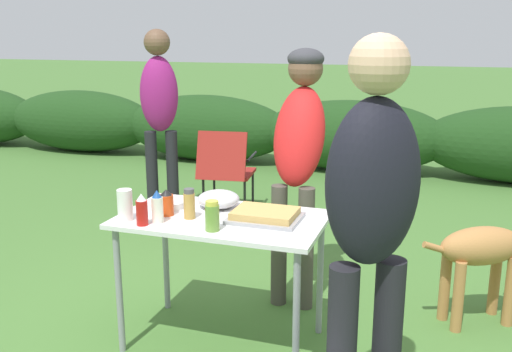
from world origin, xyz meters
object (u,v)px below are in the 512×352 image
folding_table (222,231)px  dog (488,251)px  mixing_bowl (219,199)px  paper_cup_stack (125,205)px  camp_chair_green_behind_table (226,167)px  plate_stack (167,204)px  food_tray (265,215)px  relish_jar (212,216)px  mayo_bottle (157,207)px  hot_sauce_bottle (166,203)px  ketchup_bottle (142,210)px  standing_person_with_beanie (371,213)px  spice_jar (189,204)px  standing_person_in_red_jacket (299,144)px  standing_person_in_navy_coat (160,106)px

folding_table → dog: size_ratio=1.49×
dog → mixing_bowl: bearing=-100.2°
paper_cup_stack → camp_chair_green_behind_table: 2.45m
plate_stack → paper_cup_stack: size_ratio=1.22×
folding_table → food_tray: food_tray is taller
mixing_bowl → relish_jar: 0.40m
mayo_bottle → camp_chair_green_behind_table: 2.46m
relish_jar → plate_stack: bearing=144.8°
hot_sauce_bottle → ketchup_bottle: bearing=-102.6°
standing_person_with_beanie → camp_chair_green_behind_table: standing_person_with_beanie is taller
mixing_bowl → spice_jar: spice_jar is taller
mixing_bowl → paper_cup_stack: size_ratio=1.43×
spice_jar → hot_sauce_bottle: size_ratio=1.13×
standing_person_in_red_jacket → folding_table: bearing=-109.1°
food_tray → relish_jar: size_ratio=2.39×
plate_stack → spice_jar: size_ratio=1.24×
food_tray → dog: 1.39m
folding_table → dog: (1.40, 0.72, -0.21)m
plate_stack → camp_chair_green_behind_table: bearing=102.7°
plate_stack → mixing_bowl: mixing_bowl is taller
spice_jar → hot_sauce_bottle: (-0.14, 0.01, -0.01)m
folding_table → ketchup_bottle: (-0.34, -0.25, 0.16)m
dog → mayo_bottle: bearing=-92.4°
plate_stack → mayo_bottle: size_ratio=1.16×
ketchup_bottle → standing_person_in_red_jacket: 1.12m
hot_sauce_bottle → dog: bearing=24.7°
mixing_bowl → camp_chair_green_behind_table: 2.18m
plate_stack → relish_jar: 0.49m
food_tray → relish_jar: relish_jar is taller
folding_table → standing_person_with_beanie: bearing=-33.8°
standing_person_in_red_jacket → dog: bearing=3.2°
relish_jar → standing_person_with_beanie: 0.92m
paper_cup_stack → camp_chair_green_behind_table: size_ratio=0.20×
spice_jar → mayo_bottle: bearing=-137.5°
plate_stack → ketchup_bottle: size_ratio=1.21×
dog → folding_table: bearing=-93.6°
hot_sauce_bottle → mayo_bottle: bearing=-83.5°
food_tray → mayo_bottle: bearing=-157.5°
relish_jar → standing_person_in_navy_coat: standing_person_in_navy_coat is taller
food_tray → relish_jar: 0.32m
hot_sauce_bottle → standing_person_in_navy_coat: bearing=118.5°
food_tray → spice_jar: 0.41m
paper_cup_stack → spice_jar: paper_cup_stack is taller
mixing_bowl → hot_sauce_bottle: bearing=-133.6°
hot_sauce_bottle → standing_person_with_beanie: 1.28m
food_tray → hot_sauce_bottle: (-0.53, -0.09, 0.04)m
dog → standing_person_in_navy_coat: bearing=-143.7°
hot_sauce_bottle → standing_person_with_beanie: bearing=-24.0°
plate_stack → standing_person_with_beanie: size_ratio=0.12×
folding_table → ketchup_bottle: 0.45m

